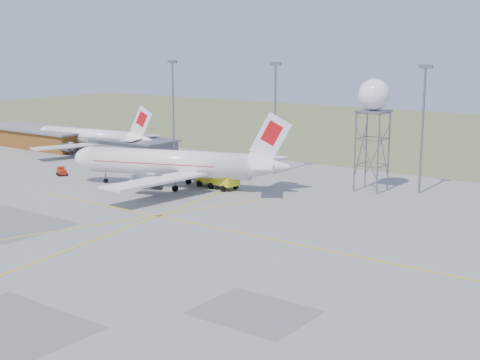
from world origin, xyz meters
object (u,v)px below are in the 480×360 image
Objects in this scene: radar_tower at (373,129)px; fire_truck at (218,179)px; airliner_far at (91,138)px; airliner_main at (173,164)px; baggage_tug at (62,172)px.

radar_tower is 2.12× the size of fire_truck.
airliner_far is 47.99m from fire_truck.
airliner_far is at bearing -43.09° from airliner_main.
airliner_main is 7.95m from fire_truck.
fire_truck is 3.55× the size of baggage_tug.
fire_truck is 31.09m from baggage_tug.
fire_truck is (6.45, 3.96, -2.43)m from airliner_main.
baggage_tug is (-51.38, -21.57, -9.63)m from radar_tower.
radar_tower is 7.55× the size of baggage_tug.
airliner_far is 13.43× the size of baggage_tug.
airliner_main reaches higher than baggage_tug.
airliner_main is 24.12m from baggage_tug.
radar_tower is at bearing 45.94° from baggage_tug.
baggage_tug is at bearing 119.84° from airliner_far.
baggage_tug is (16.29, -21.37, -2.78)m from airliner_far.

